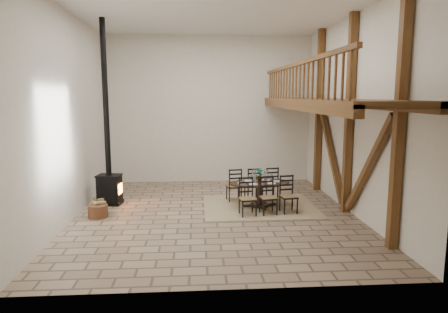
{
  "coord_description": "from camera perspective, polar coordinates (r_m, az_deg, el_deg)",
  "views": [
    {
      "loc": [
        -0.47,
        -9.81,
        3.0
      ],
      "look_at": [
        0.25,
        0.4,
        1.42
      ],
      "focal_mm": 32.0,
      "sensor_mm": 36.0,
      "label": 1
    }
  ],
  "objects": [
    {
      "name": "wood_stove",
      "position": [
        11.38,
        -16.18,
        -1.07
      ],
      "size": [
        0.71,
        0.58,
        5.0
      ],
      "rotation": [
        0.0,
        0.0,
        -0.14
      ],
      "color": "black",
      "rests_on": "ground"
    },
    {
      "name": "log_basket",
      "position": [
        10.45,
        -17.57,
        -7.37
      ],
      "size": [
        0.48,
        0.48,
        0.4
      ],
      "rotation": [
        0.0,
        0.0,
        -0.01
      ],
      "color": "brown",
      "rests_on": "ground"
    },
    {
      "name": "dining_table",
      "position": [
        10.89,
        5.13,
        -5.27
      ],
      "size": [
        1.78,
        2.03,
        1.06
      ],
      "rotation": [
        0.0,
        0.0,
        0.14
      ],
      "color": "black",
      "rests_on": "ground"
    },
    {
      "name": "room_shell",
      "position": [
        9.95,
        5.64,
        8.79
      ],
      "size": [
        7.02,
        8.02,
        5.01
      ],
      "color": "white",
      "rests_on": "ground"
    },
    {
      "name": "rug",
      "position": [
        10.98,
        5.1,
        -7.09
      ],
      "size": [
        3.0,
        2.5,
        0.02
      ],
      "primitive_type": "cube",
      "color": "tan",
      "rests_on": "ground"
    },
    {
      "name": "log_stack",
      "position": [
        11.56,
        -17.23,
        -6.11
      ],
      "size": [
        0.4,
        0.34,
        0.23
      ],
      "rotation": [
        0.0,
        0.0,
        -0.42
      ],
      "color": "#A3865B",
      "rests_on": "ground"
    },
    {
      "name": "ground",
      "position": [
        10.27,
        -1.24,
        -8.24
      ],
      "size": [
        8.0,
        8.0,
        0.0
      ],
      "primitive_type": "plane",
      "color": "#9B8267",
      "rests_on": "ground"
    }
  ]
}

